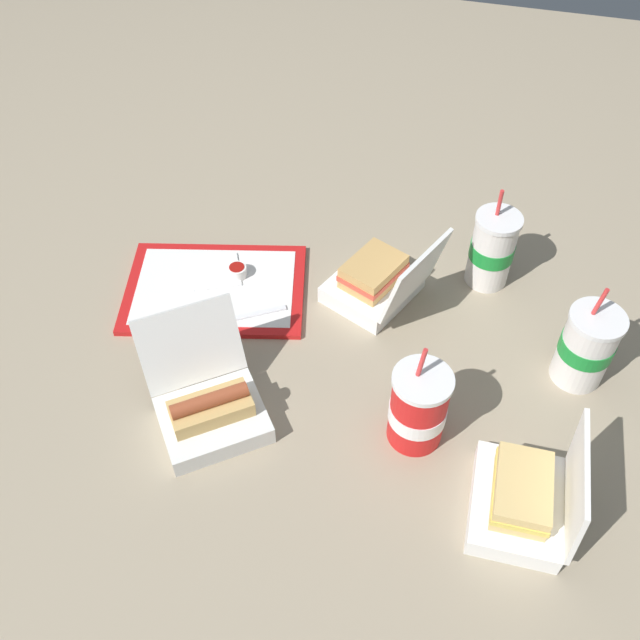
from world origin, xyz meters
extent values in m
plane|color=gray|center=(0.00, 0.00, 0.00)|extent=(3.20, 3.20, 0.00)
cube|color=red|center=(0.20, -0.11, 0.01)|extent=(0.42, 0.34, 0.01)
cube|color=white|center=(0.20, -0.11, 0.01)|extent=(0.37, 0.29, 0.00)
cylinder|color=white|center=(0.17, -0.15, 0.03)|extent=(0.04, 0.04, 0.02)
cylinder|color=#9E140F|center=(0.17, -0.15, 0.04)|extent=(0.03, 0.03, 0.01)
cube|color=white|center=(0.22, -0.15, 0.02)|extent=(0.13, 0.13, 0.00)
cube|color=white|center=(0.09, -0.06, 0.02)|extent=(0.10, 0.07, 0.00)
cube|color=white|center=(-0.12, -0.18, 0.02)|extent=(0.21, 0.22, 0.04)
cube|color=white|center=(-0.20, -0.14, 0.11)|extent=(0.11, 0.18, 0.15)
cube|color=tan|center=(-0.12, -0.18, 0.05)|extent=(0.13, 0.15, 0.02)
cube|color=#D64C38|center=(-0.12, -0.18, 0.07)|extent=(0.14, 0.15, 0.01)
cube|color=tan|center=(-0.12, -0.18, 0.08)|extent=(0.13, 0.15, 0.02)
cube|color=white|center=(-0.44, 0.24, 0.02)|extent=(0.15, 0.19, 0.04)
cube|color=white|center=(-0.51, 0.24, 0.11)|extent=(0.02, 0.19, 0.14)
cube|color=#DBB770|center=(-0.44, 0.24, 0.05)|extent=(0.09, 0.13, 0.02)
cube|color=#E5C651|center=(-0.44, 0.24, 0.07)|extent=(0.09, 0.14, 0.01)
cube|color=#DBB770|center=(-0.44, 0.24, 0.08)|extent=(0.09, 0.13, 0.02)
cube|color=white|center=(0.09, 0.21, 0.02)|extent=(0.23, 0.22, 0.04)
cube|color=white|center=(0.15, 0.12, 0.10)|extent=(0.19, 0.17, 0.13)
cube|color=tan|center=(0.09, 0.21, 0.06)|extent=(0.15, 0.14, 0.03)
cylinder|color=#9E4728|center=(0.09, 0.21, 0.08)|extent=(0.12, 0.10, 0.03)
cylinder|color=yellow|center=(0.09, 0.21, 0.09)|extent=(0.10, 0.08, 0.01)
cylinder|color=red|center=(-0.26, 0.13, 0.08)|extent=(0.10, 0.10, 0.15)
cylinder|color=white|center=(-0.26, 0.13, 0.07)|extent=(0.10, 0.10, 0.03)
cylinder|color=white|center=(-0.26, 0.13, 0.16)|extent=(0.10, 0.10, 0.01)
cylinder|color=red|center=(-0.25, 0.13, 0.19)|extent=(0.01, 0.01, 0.06)
cylinder|color=white|center=(-0.34, -0.29, 0.08)|extent=(0.09, 0.09, 0.16)
cylinder|color=#198C33|center=(-0.34, -0.29, 0.08)|extent=(0.09, 0.09, 0.03)
cylinder|color=white|center=(-0.34, -0.29, 0.16)|extent=(0.09, 0.09, 0.01)
cylinder|color=red|center=(-0.33, -0.29, 0.20)|extent=(0.01, 0.01, 0.06)
cylinder|color=white|center=(-0.53, -0.07, 0.08)|extent=(0.09, 0.09, 0.15)
cylinder|color=#198C33|center=(-0.53, -0.07, 0.09)|extent=(0.10, 0.10, 0.03)
cylinder|color=white|center=(-0.53, -0.07, 0.16)|extent=(0.10, 0.10, 0.01)
cylinder|color=red|center=(-0.52, -0.08, 0.19)|extent=(0.01, 0.01, 0.06)
camera|label=1|loc=(-0.27, 0.84, 1.07)|focal=40.00mm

